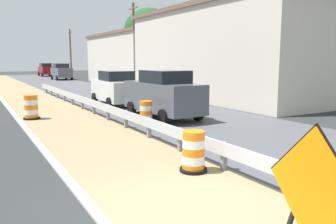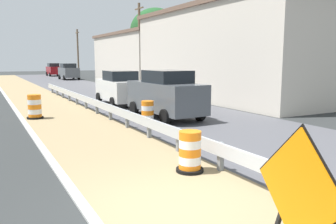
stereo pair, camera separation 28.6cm
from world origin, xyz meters
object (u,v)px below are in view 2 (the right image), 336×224
Objects in this scene: traffic_barrel_close at (148,114)px; utility_pole_mid at (139,44)px; car_lead_near_lane at (119,88)px; traffic_barrel_mid at (35,108)px; car_trailing_near_lane at (54,70)px; car_mid_far_lane at (69,72)px; warning_sign_diamond at (298,194)px; traffic_barrel_nearest at (190,154)px; car_lead_far_lane at (166,94)px; utility_pole_far at (78,52)px; utility_pole_near at (275,38)px.

traffic_barrel_close is 0.12× the size of utility_pole_mid.
utility_pole_mid reaches higher than car_lead_near_lane.
traffic_barrel_mid is 18.62m from utility_pole_mid.
traffic_barrel_close is 46.01m from car_trailing_near_lane.
traffic_barrel_close is 0.23× the size of car_mid_far_lane.
warning_sign_diamond is 0.46× the size of car_mid_far_lane.
traffic_barrel_nearest is 0.21× the size of car_lead_far_lane.
car_mid_far_lane is at bearing -116.81° from utility_pole_far.
traffic_barrel_nearest is 7.85m from car_lead_far_lane.
utility_pole_near is at bearing 2.33° from car_trailing_near_lane.
car_mid_far_lane is (-0.12, -11.43, 0.04)m from car_trailing_near_lane.
traffic_barrel_nearest is at bearing -145.75° from utility_pole_near.
traffic_barrel_nearest is 40.86m from car_mid_far_lane.
car_trailing_near_lane is at bearing -5.94° from car_lead_far_lane.
warning_sign_diamond is 1.98× the size of traffic_barrel_close.
car_mid_far_lane is (3.27, 28.00, 0.06)m from car_lead_near_lane.
traffic_barrel_nearest is 1.02× the size of traffic_barrel_close.
car_trailing_near_lane reaches higher than traffic_barrel_close.
utility_pole_far is at bearing 151.85° from car_mid_far_lane.
car_lead_far_lane is (0.28, -5.24, 0.08)m from car_lead_near_lane.
utility_pole_far reaches higher than utility_pole_near.
car_lead_near_lane is (5.07, 2.68, 0.51)m from traffic_barrel_mid.
traffic_barrel_mid is 0.14× the size of utility_pole_mid.
utility_pole_near is (6.59, -0.39, 3.23)m from traffic_barrel_close.
utility_pole_near reaches higher than warning_sign_diamond.
traffic_barrel_close is at bearing -5.87° from car_trailing_near_lane.
utility_pole_near reaches higher than traffic_barrel_nearest.
car_lead_far_lane is (-3.10, -44.67, 0.06)m from car_trailing_near_lane.
traffic_barrel_mid is 0.15× the size of utility_pole_far.
traffic_barrel_nearest is 0.23× the size of car_mid_far_lane.
utility_pole_mid is at bearing 68.85° from traffic_barrel_nearest.
traffic_barrel_nearest is at bearing -105.87° from traffic_barrel_close.
car_lead_near_lane is 1.06× the size of car_mid_far_lane.
traffic_barrel_mid is at bearing 120.02° from car_lead_near_lane.
car_trailing_near_lane reaches higher than warning_sign_diamond.
car_mid_far_lane is 17.03m from utility_pole_mid.
car_mid_far_lane is (7.11, 44.41, 0.02)m from warning_sign_diamond.
utility_pole_far is at bearing -93.14° from warning_sign_diamond.
traffic_barrel_close is (2.69, 10.06, -0.61)m from warning_sign_diamond.
car_mid_far_lane is at bearing 100.76° from utility_pole_mid.
traffic_barrel_nearest is 12.74m from car_lead_near_lane.
utility_pole_mid is at bearing -26.78° from car_lead_near_lane.
car_trailing_near_lane is at bearing 96.16° from utility_pole_mid.
utility_pole_near is 0.99× the size of utility_pole_far.
utility_pole_mid reaches higher than car_lead_far_lane.
utility_pole_near is at bearing 34.25° from traffic_barrel_nearest.
car_lead_near_lane is 28.19m from car_mid_far_lane.
car_lead_far_lane is at bearing -4.18° from car_trailing_near_lane.
utility_pole_far reaches higher than warning_sign_diamond.
traffic_barrel_close is 1.93m from car_lead_far_lane.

